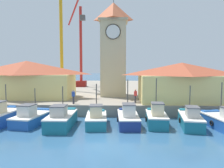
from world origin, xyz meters
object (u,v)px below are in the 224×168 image
Objects in this scene: warehouse_right at (181,82)px; dock_worker_along_quay at (135,96)px; fishing_boat_mid_left at (61,119)px; fishing_boat_right_outer at (190,119)px; fishing_boat_right_inner at (156,118)px; port_crane_far at (61,46)px; fishing_boat_center at (96,119)px; dock_worker_near_tower at (73,96)px; port_crane_near at (80,55)px; fishing_boat_mid_right at (128,118)px; warehouse_left at (27,79)px; fishing_boat_left_outer at (3,116)px; clock_tower at (113,47)px; fishing_boat_left_inner at (32,117)px.

warehouse_right reaches higher than dock_worker_along_quay.
fishing_boat_mid_left is 11.91m from fishing_boat_right_outer.
fishing_boat_right_inner reaches higher than fishing_boat_right_outer.
fishing_boat_right_outer is 0.25× the size of port_crane_far.
warehouse_right is (9.68, 6.67, 3.02)m from fishing_boat_center.
port_crane_far reaches higher than dock_worker_near_tower.
port_crane_near is at bearing 103.51° from fishing_boat_center.
fishing_boat_mid_right is 27.54m from port_crane_near.
port_crane_near is (-6.09, 25.32, 7.29)m from fishing_boat_center.
port_crane_near reaches higher than fishing_boat_right_inner.
warehouse_right is at bearing -49.78° from port_crane_near.
dock_worker_along_quay is at bearing -47.21° from port_crane_far.
fishing_boat_mid_right is 22.69m from port_crane_far.
port_crane_far reaches higher than warehouse_left.
fishing_boat_mid_left is 3.22m from fishing_boat_center.
warehouse_left reaches higher than fishing_boat_right_outer.
port_crane_far is (0.96, 18.09, 8.37)m from fishing_boat_left_outer.
dock_worker_along_quay is at bearing -63.43° from port_crane_near.
fishing_boat_mid_left is 14.92m from clock_tower.
dock_worker_near_tower is at bearing -169.99° from warehouse_right.
fishing_boat_center is 0.30× the size of clock_tower.
dock_worker_near_tower is (-4.35, -7.10, -6.12)m from clock_tower.
fishing_boat_right_outer is 7.40m from warehouse_right.
dock_worker_along_quay is (12.12, -13.09, -7.03)m from port_crane_far.
port_crane_near is (-9.07, 24.96, 7.26)m from fishing_boat_mid_right.
warehouse_left reaches higher than fishing_boat_mid_right.
port_crane_near is at bearing 89.55° from fishing_boat_left_inner.
port_crane_near is 0.94× the size of port_crane_far.
fishing_boat_left_outer is at bearing 179.04° from fishing_boat_center.
fishing_boat_left_outer is 0.24× the size of port_crane_far.
fishing_boat_mid_right is (9.27, 0.07, 0.04)m from fishing_boat_left_inner.
fishing_boat_left_inner is at bearing 178.84° from fishing_boat_right_outer.
warehouse_left reaches higher than dock_worker_along_quay.
dock_worker_near_tower is 1.00× the size of dock_worker_along_quay.
warehouse_right is 6.44× the size of dock_worker_along_quay.
fishing_boat_left_outer is 1.06× the size of fishing_boat_right_inner.
fishing_boat_mid_right is at bearing 176.25° from fishing_boat_right_outer.
fishing_boat_mid_right is 0.27× the size of port_crane_near.
fishing_boat_left_inner is 11.47m from dock_worker_along_quay.
fishing_boat_right_outer is (15.01, -0.31, 0.03)m from fishing_boat_left_inner.
fishing_boat_right_outer is 30.24m from port_crane_near.
warehouse_right reaches higher than fishing_boat_right_inner.
fishing_boat_left_outer is 2.92× the size of dock_worker_along_quay.
port_crane_near is 7.46m from port_crane_far.
fishing_boat_mid_left is at bearing -90.59° from dock_worker_near_tower.
port_crane_far reaches higher than fishing_boat_left_inner.
fishing_boat_right_inner is at bearing 2.87° from fishing_boat_center.
fishing_boat_right_inner is 8.11m from warehouse_right.
fishing_boat_right_outer is 3.15× the size of dock_worker_near_tower.
clock_tower is (4.40, 12.13, 7.50)m from fishing_boat_mid_left.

